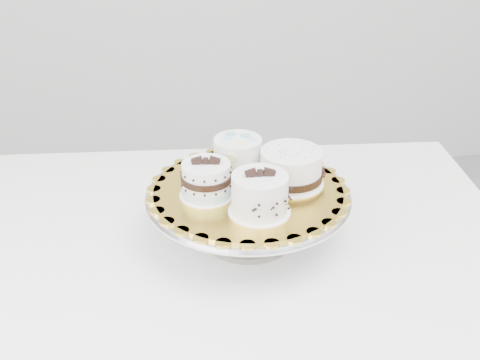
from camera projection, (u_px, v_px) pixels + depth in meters
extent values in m
cube|color=white|center=(217.00, 244.00, 1.19)|extent=(1.28, 0.94, 0.04)
cube|color=white|center=(17.00, 292.00, 1.64)|extent=(0.06, 0.06, 0.71)
cube|color=white|center=(405.00, 275.00, 1.71)|extent=(0.06, 0.06, 0.71)
cylinder|color=gray|center=(248.00, 235.00, 1.18)|extent=(0.18, 0.18, 0.01)
cylinder|color=gray|center=(248.00, 217.00, 1.16)|extent=(0.12, 0.12, 0.09)
cylinder|color=silver|center=(248.00, 194.00, 1.13)|extent=(0.38, 0.38, 0.01)
cylinder|color=silver|center=(248.00, 195.00, 1.13)|extent=(0.39, 0.39, 0.00)
cylinder|color=gold|center=(248.00, 190.00, 1.13)|extent=(0.47, 0.47, 0.01)
cylinder|color=white|center=(259.00, 211.00, 1.06)|extent=(0.11, 0.11, 0.00)
cylinder|color=white|center=(260.00, 193.00, 1.04)|extent=(0.11, 0.11, 0.07)
cylinder|color=white|center=(207.00, 194.00, 1.11)|extent=(0.10, 0.10, 0.00)
cylinder|color=white|center=(206.00, 179.00, 1.09)|extent=(0.10, 0.10, 0.06)
cylinder|color=silver|center=(207.00, 189.00, 1.10)|extent=(0.09, 0.09, 0.02)
cylinder|color=black|center=(206.00, 177.00, 1.09)|extent=(0.09, 0.09, 0.01)
cylinder|color=white|center=(238.00, 170.00, 1.19)|extent=(0.11, 0.11, 0.00)
cylinder|color=white|center=(238.00, 154.00, 1.17)|extent=(0.10, 0.10, 0.07)
cylinder|color=white|center=(290.00, 182.00, 1.15)|extent=(0.13, 0.13, 0.00)
cylinder|color=white|center=(291.00, 166.00, 1.13)|extent=(0.12, 0.12, 0.06)
cylinder|color=black|center=(291.00, 175.00, 1.14)|extent=(0.12, 0.12, 0.01)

